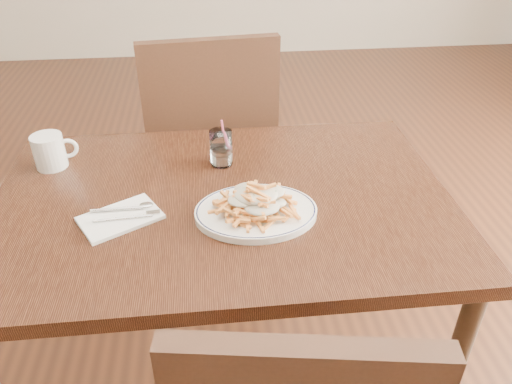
{
  "coord_description": "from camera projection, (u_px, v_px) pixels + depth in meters",
  "views": [
    {
      "loc": [
        -0.03,
        -1.09,
        1.49
      ],
      "look_at": [
        0.08,
        -0.09,
        0.82
      ],
      "focal_mm": 35.0,
      "sensor_mm": 36.0,
      "label": 1
    }
  ],
  "objects": [
    {
      "name": "fries_plate",
      "position": [
        256.0,
        212.0,
        1.24
      ],
      "size": [
        0.35,
        0.31,
        0.02
      ],
      "color": "white",
      "rests_on": "table"
    },
    {
      "name": "coffee_mug",
      "position": [
        50.0,
        151.0,
        1.42
      ],
      "size": [
        0.12,
        0.09,
        0.1
      ],
      "color": "white",
      "rests_on": "table"
    },
    {
      "name": "cutlery",
      "position": [
        120.0,
        214.0,
        1.23
      ],
      "size": [
        0.18,
        0.07,
        0.01
      ],
      "color": "silver",
      "rests_on": "napkin"
    },
    {
      "name": "floor",
      "position": [
        231.0,
        375.0,
        1.73
      ],
      "size": [
        7.0,
        7.0,
        0.0
      ],
      "primitive_type": "plane",
      "color": "black",
      "rests_on": "ground"
    },
    {
      "name": "water_glass",
      "position": [
        221.0,
        150.0,
        1.43
      ],
      "size": [
        0.06,
        0.06,
        0.14
      ],
      "color": "white",
      "rests_on": "table"
    },
    {
      "name": "chair_far",
      "position": [
        210.0,
        144.0,
        1.93
      ],
      "size": [
        0.52,
        0.52,
        1.02
      ],
      "color": "black",
      "rests_on": "ground"
    },
    {
      "name": "napkin",
      "position": [
        120.0,
        218.0,
        1.23
      ],
      "size": [
        0.22,
        0.2,
        0.01
      ],
      "primitive_type": "cube",
      "rotation": [
        0.0,
        0.0,
        0.51
      ],
      "color": "white",
      "rests_on": "table"
    },
    {
      "name": "loaded_fries",
      "position": [
        256.0,
        198.0,
        1.22
      ],
      "size": [
        0.24,
        0.21,
        0.06
      ],
      "color": "#E49445",
      "rests_on": "fries_plate"
    },
    {
      "name": "table",
      "position": [
        224.0,
        220.0,
        1.36
      ],
      "size": [
        1.2,
        0.8,
        0.75
      ],
      "color": "black",
      "rests_on": "ground"
    }
  ]
}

